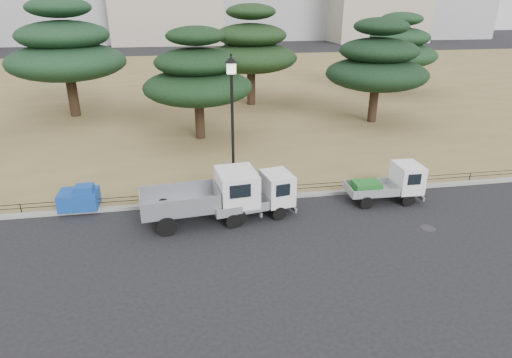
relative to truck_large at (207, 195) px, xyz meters
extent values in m
plane|color=black|center=(2.20, -1.04, -1.14)|extent=(220.00, 220.00, 0.00)
cube|color=olive|center=(2.20, 29.56, -1.07)|extent=(120.00, 56.00, 0.15)
cube|color=gray|center=(2.20, 1.56, -1.06)|extent=(120.00, 0.25, 0.16)
cylinder|color=black|center=(1.11, -0.76, -0.74)|extent=(0.81, 0.24, 0.80)
cylinder|color=black|center=(0.93, 0.97, -0.74)|extent=(0.81, 0.24, 0.80)
cylinder|color=black|center=(-1.64, -1.04, -0.74)|extent=(0.81, 0.24, 0.80)
cylinder|color=black|center=(-1.82, 0.69, -0.74)|extent=(0.81, 0.24, 0.80)
cube|color=#2D2D30|center=(-0.32, -0.03, -0.53)|extent=(4.54, 1.40, 0.14)
cube|color=gray|center=(-1.11, -0.11, -0.07)|extent=(3.26, 2.05, 0.78)
cube|color=silver|center=(1.25, 0.13, 0.23)|extent=(1.74, 2.05, 1.37)
cylinder|color=black|center=(2.93, -0.48, -0.84)|extent=(0.62, 0.27, 0.60)
cylinder|color=black|center=(2.69, 0.82, -0.84)|extent=(0.62, 0.27, 0.60)
cylinder|color=black|center=(0.95, -0.85, -0.84)|extent=(0.62, 0.27, 0.60)
cylinder|color=black|center=(0.71, 0.45, -0.84)|extent=(0.62, 0.27, 0.60)
cube|color=#2D2D30|center=(1.85, -0.01, -0.70)|extent=(3.33, 1.33, 0.14)
cube|color=#9C9EA3|center=(1.27, -0.12, -0.43)|extent=(2.45, 1.76, 0.40)
cube|color=silver|center=(2.98, 0.20, 0.02)|extent=(1.38, 1.67, 1.30)
cube|color=#1C631E|center=(1.05, -0.16, -0.33)|extent=(1.38, 1.10, 0.44)
cylinder|color=black|center=(8.87, -0.18, -0.85)|extent=(0.59, 0.17, 0.58)
cylinder|color=black|center=(8.90, 1.09, -0.85)|extent=(0.59, 0.17, 0.58)
cylinder|color=black|center=(6.93, -0.14, -0.85)|extent=(0.59, 0.17, 0.58)
cylinder|color=black|center=(6.96, 1.14, -0.85)|extent=(0.59, 0.17, 0.58)
cube|color=#2D2D30|center=(7.94, 0.48, -0.71)|extent=(3.15, 0.79, 0.14)
cube|color=#A9ACB0|center=(7.37, 0.49, -0.45)|extent=(2.19, 1.37, 0.39)
cube|color=white|center=(9.05, 0.45, -0.03)|extent=(1.12, 1.46, 1.23)
cube|color=#1E6A25|center=(7.16, 0.49, -0.35)|extent=(1.21, 0.89, 0.43)
cylinder|color=black|center=(1.32, 1.86, -0.90)|extent=(0.47, 0.47, 0.17)
cylinder|color=black|center=(1.32, 1.86, 1.87)|extent=(0.13, 0.13, 5.38)
cylinder|color=white|center=(1.32, 1.86, 4.78)|extent=(0.43, 0.43, 0.43)
cone|color=black|center=(1.32, 1.86, 5.13)|extent=(0.56, 0.56, 0.27)
cylinder|color=black|center=(2.20, 1.71, -0.79)|extent=(38.00, 0.03, 0.03)
cylinder|color=black|center=(2.20, 1.71, -0.61)|extent=(38.00, 0.03, 0.03)
cylinder|color=black|center=(2.20, 1.71, -0.79)|extent=(0.04, 0.04, 0.40)
cube|color=#1546A5|center=(-5.44, 1.84, -0.62)|extent=(1.61, 1.18, 0.75)
cube|color=#1546A5|center=(-5.12, 1.68, -0.08)|extent=(0.75, 0.64, 0.32)
cylinder|color=#2D2D30|center=(8.70, -2.24, -1.14)|extent=(0.60, 0.60, 0.01)
cylinder|color=black|center=(-9.05, 18.70, 0.68)|extent=(0.75, 0.75, 3.35)
ellipsoid|color=#17341E|center=(-9.05, 18.70, 3.11)|extent=(8.60, 8.60, 2.75)
ellipsoid|color=#17341E|center=(-9.05, 18.70, 5.00)|extent=(6.57, 6.57, 2.10)
ellipsoid|color=#17341E|center=(-9.05, 18.70, 6.88)|extent=(4.53, 4.53, 1.45)
cylinder|color=black|center=(0.27, 11.17, 0.37)|extent=(0.61, 0.61, 2.72)
ellipsoid|color=black|center=(0.27, 11.17, 2.34)|extent=(6.85, 6.85, 2.19)
ellipsoid|color=black|center=(0.27, 11.17, 3.86)|extent=(5.23, 5.23, 1.67)
ellipsoid|color=black|center=(0.27, 11.17, 5.39)|extent=(3.61, 3.61, 1.16)
cylinder|color=black|center=(5.10, 20.33, 0.61)|extent=(0.72, 0.72, 3.19)
ellipsoid|color=black|center=(5.10, 20.33, 2.92)|extent=(7.68, 7.68, 2.46)
ellipsoid|color=black|center=(5.10, 20.33, 4.72)|extent=(5.87, 5.87, 1.88)
ellipsoid|color=black|center=(5.10, 20.33, 6.51)|extent=(4.05, 4.05, 1.30)
cylinder|color=black|center=(13.01, 13.16, 0.43)|extent=(0.64, 0.64, 2.85)
ellipsoid|color=black|center=(13.01, 13.16, 2.50)|extent=(7.23, 7.23, 2.31)
ellipsoid|color=black|center=(13.01, 13.16, 4.10)|extent=(5.52, 5.52, 1.77)
ellipsoid|color=black|center=(13.01, 13.16, 5.70)|extent=(3.81, 3.81, 1.22)
cylinder|color=black|center=(19.75, 23.34, 0.44)|extent=(0.65, 0.65, 2.87)
ellipsoid|color=#16321B|center=(19.75, 23.34, 2.53)|extent=(7.33, 7.33, 2.35)
ellipsoid|color=#16321B|center=(19.75, 23.34, 4.14)|extent=(5.60, 5.60, 1.79)
ellipsoid|color=#16321B|center=(19.75, 23.34, 5.76)|extent=(3.86, 3.86, 1.24)
camera|label=1|loc=(-0.70, -15.96, 7.35)|focal=30.00mm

